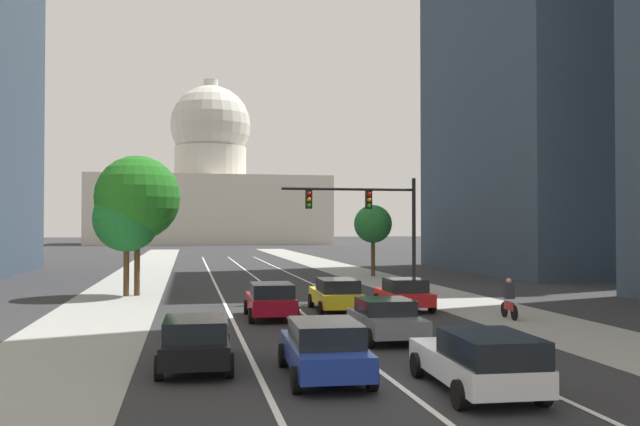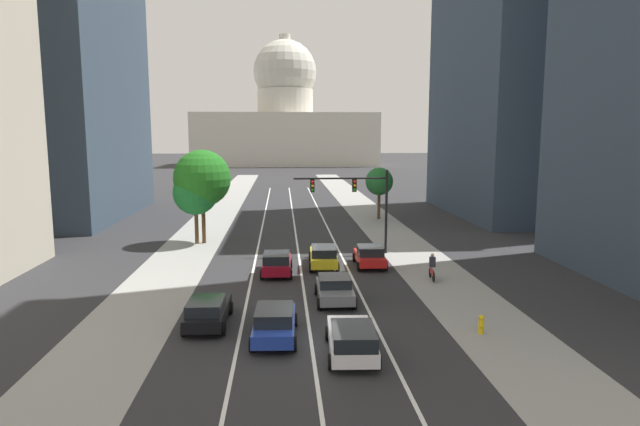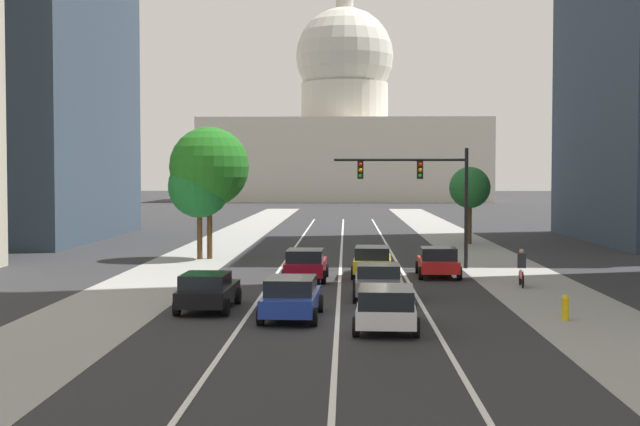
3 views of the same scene
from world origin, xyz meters
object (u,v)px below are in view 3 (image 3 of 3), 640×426
Objects in this scene: car_red at (438,262)px; car_black at (208,290)px; car_gray at (378,281)px; car_blue at (291,297)px; fire_hydrant at (565,307)px; street_tree_near_right at (470,188)px; car_crimson at (306,264)px; car_yellow at (372,261)px; traffic_signal_mast at (424,184)px; car_white at (386,307)px; street_tree_near_left at (209,167)px; street_tree_mid_left at (199,187)px; cyclist at (522,268)px; capitol_building at (344,133)px.

car_black is at bearing 140.63° from car_red.
car_gray is 6.21m from car_blue.
car_black reaches higher than fire_hydrant.
car_gray is 30.15m from street_tree_near_right.
car_crimson reaches higher than car_yellow.
car_black is at bearing -121.40° from traffic_signal_mast.
car_gray is at bearing -61.00° from car_black.
car_white is at bearing -179.45° from car_gray.
street_tree_near_left is (-9.49, 16.94, 4.77)m from car_gray.
street_tree_near_left is at bearing 158.01° from traffic_signal_mast.
street_tree_near_left is (-3.01, 20.34, 4.75)m from car_black.
car_black is 1.04× the size of car_crimson.
car_black is 18.37m from traffic_signal_mast.
car_crimson is at bearing -60.16° from street_tree_near_left.
street_tree_mid_left is at bearing -156.40° from street_tree_near_left.
street_tree_near_right is at bearing 87.72° from fire_hydrant.
street_tree_near_right is 0.90× the size of street_tree_mid_left.
street_tree_near_right is (7.68, 36.53, 3.29)m from car_white.
car_gray is at bearing 159.03° from car_red.
car_yellow reaches higher than car_blue.
car_blue is (3.24, -1.90, 0.03)m from car_black.
street_tree_near_right is (10.90, 34.27, 3.30)m from car_blue.
car_crimson is at bearing -57.40° from street_tree_mid_left.
street_tree_mid_left reaches higher than cyclist.
street_tree_mid_left is at bearing -145.27° from street_tree_near_right.
cyclist is 0.31× the size of street_tree_near_right.
traffic_signal_mast reaches higher than street_tree_near_right.
car_white is 3.93m from car_blue.
street_tree_near_left is at bearing 23.78° from car_white.
street_tree_mid_left is at bearing 126.54° from fire_hydrant.
car_gray is (1.62, -134.12, -12.08)m from capitol_building.
street_tree_near_right reaches higher than fire_hydrant.
car_white is (3.22, -13.60, -0.01)m from car_crimson.
car_gray is at bearing 139.55° from fire_hydrant.
car_black is at bearing 118.42° from car_gray.
capitol_building reaches higher than car_yellow.
car_red is 5.11m from cyclist.
street_tree_near_right is at bearing 74.35° from traffic_signal_mast.
car_yellow is 0.77× the size of street_tree_mid_left.
car_black is (-9.71, -11.24, -0.01)m from car_red.
car_white reaches higher than car_red.
car_gray is 12.86m from traffic_signal_mast.
street_tree_near_left reaches higher than car_yellow.
traffic_signal_mast is at bearing -17.43° from car_blue.
car_red is at bearing -39.56° from car_black.
street_tree_mid_left is (-10.05, 16.69, 3.60)m from car_gray.
cyclist reaches higher than fire_hydrant.
fire_hydrant is 0.53× the size of cyclist.
capitol_building is 142.19m from car_white.
car_gray is at bearing -58.95° from street_tree_mid_left.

